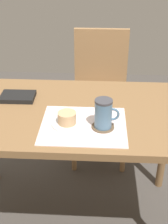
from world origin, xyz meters
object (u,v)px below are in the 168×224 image
at_px(wooden_chair, 100,92).
at_px(pastry_plate, 67,124).
at_px(dining_table, 71,125).
at_px(coffee_mug, 104,114).
at_px(pastry, 67,118).
at_px(small_book, 18,97).

xyz_separation_m(wooden_chair, pastry_plate, (-0.15, -0.84, 0.26)).
xyz_separation_m(dining_table, coffee_mug, (0.17, -0.16, 0.17)).
relative_size(dining_table, pastry_plate, 8.90).
height_order(dining_table, coffee_mug, coffee_mug).
xyz_separation_m(dining_table, pastry_plate, (-0.00, -0.15, 0.10)).
distance_m(wooden_chair, coffee_mug, 0.90).
relative_size(dining_table, pastry, 14.95).
bearing_deg(small_book, coffee_mug, -30.47).
height_order(wooden_chair, pastry, wooden_chair).
relative_size(dining_table, wooden_chair, 1.33).
bearing_deg(pastry, wooden_chair, 79.84).
bearing_deg(wooden_chair, pastry, 79.61).
distance_m(pastry_plate, coffee_mug, 0.18).
height_order(dining_table, pastry_plate, pastry_plate).
bearing_deg(small_book, wooden_chair, 52.18).
distance_m(wooden_chair, pastry, 0.90).
bearing_deg(dining_table, pastry, -90.44).
distance_m(pastry, small_book, 0.38).
xyz_separation_m(dining_table, wooden_chair, (0.15, 0.69, -0.16)).
distance_m(dining_table, small_book, 0.32).
height_order(wooden_chair, pastry_plate, wooden_chair).
bearing_deg(wooden_chair, pastry_plate, 79.61).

